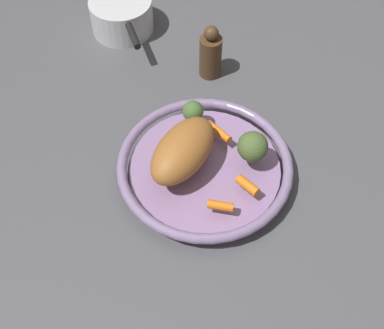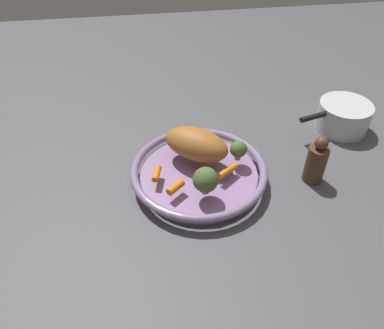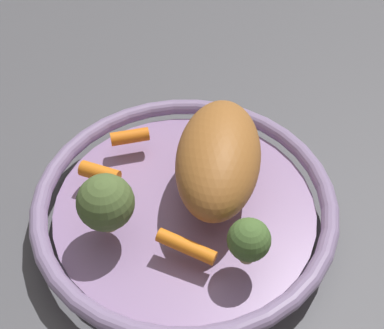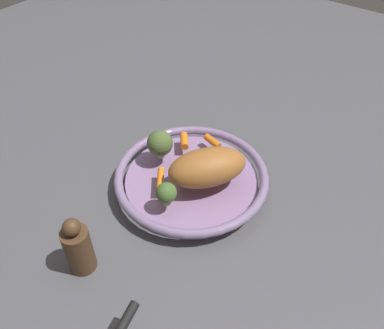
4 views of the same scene
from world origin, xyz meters
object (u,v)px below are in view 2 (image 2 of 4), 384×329
(baby_carrot_left, at_px, (176,187))
(saucepan, at_px, (343,116))
(broccoli_floret_small, at_px, (238,149))
(baby_carrot_back, at_px, (157,174))
(pepper_mill, at_px, (316,162))
(serving_bowl, at_px, (199,173))
(roast_chicken_piece, at_px, (195,144))
(baby_carrot_center, at_px, (228,171))
(broccoli_floret_mid, at_px, (205,180))

(baby_carrot_left, relative_size, saucepan, 0.20)
(broccoli_floret_small, relative_size, saucepan, 0.23)
(baby_carrot_back, xyz_separation_m, pepper_mill, (-0.02, -0.40, 0.00))
(serving_bowl, xyz_separation_m, baby_carrot_left, (-0.07, 0.07, 0.03))
(roast_chicken_piece, height_order, saucepan, roast_chicken_piece)
(baby_carrot_left, bearing_deg, broccoli_floret_small, -62.46)
(baby_carrot_center, bearing_deg, broccoli_floret_mid, 129.17)
(roast_chicken_piece, height_order, pepper_mill, pepper_mill)
(serving_bowl, bearing_deg, baby_carrot_center, -116.56)
(baby_carrot_center, distance_m, broccoli_floret_small, 0.07)
(broccoli_floret_mid, bearing_deg, saucepan, -61.34)
(broccoli_floret_small, distance_m, pepper_mill, 0.20)
(broccoli_floret_mid, bearing_deg, baby_carrot_center, -50.83)
(baby_carrot_left, bearing_deg, saucepan, -65.81)
(baby_carrot_center, relative_size, broccoli_floret_mid, 0.92)
(serving_bowl, distance_m, saucepan, 0.49)
(pepper_mill, bearing_deg, serving_bowl, 82.52)
(baby_carrot_left, relative_size, broccoli_floret_small, 0.87)
(pepper_mill, bearing_deg, baby_carrot_back, 87.18)
(baby_carrot_back, xyz_separation_m, broccoli_floret_mid, (-0.07, -0.10, 0.03))
(baby_carrot_back, distance_m, baby_carrot_center, 0.17)
(baby_carrot_back, bearing_deg, baby_carrot_center, -94.84)
(serving_bowl, bearing_deg, baby_carrot_left, 137.43)
(baby_carrot_left, height_order, broccoli_floret_mid, broccoli_floret_mid)
(serving_bowl, relative_size, baby_carrot_left, 7.45)
(baby_carrot_center, height_order, broccoli_floret_small, broccoli_floret_small)
(baby_carrot_left, bearing_deg, roast_chicken_piece, -29.08)
(broccoli_floret_small, bearing_deg, pepper_mill, -106.01)
(serving_bowl, bearing_deg, saucepan, -70.38)
(roast_chicken_piece, height_order, baby_carrot_center, roast_chicken_piece)
(baby_carrot_left, distance_m, baby_carrot_back, 0.07)
(serving_bowl, xyz_separation_m, roast_chicken_piece, (0.04, 0.00, 0.06))
(serving_bowl, bearing_deg, pepper_mill, -97.48)
(baby_carrot_left, bearing_deg, baby_carrot_back, 35.89)
(serving_bowl, distance_m, baby_carrot_back, 0.11)
(baby_carrot_left, height_order, baby_carrot_center, baby_carrot_left)
(roast_chicken_piece, relative_size, broccoli_floret_small, 3.20)
(baby_carrot_back, height_order, broccoli_floret_small, broccoli_floret_small)
(baby_carrot_center, xyz_separation_m, broccoli_floret_mid, (-0.06, 0.07, 0.03))
(roast_chicken_piece, distance_m, broccoli_floret_mid, 0.13)
(serving_bowl, distance_m, roast_chicken_piece, 0.07)
(baby_carrot_left, distance_m, broccoli_floret_mid, 0.07)
(broccoli_floret_small, bearing_deg, baby_carrot_center, 143.22)
(roast_chicken_piece, distance_m, pepper_mill, 0.30)
(pepper_mill, bearing_deg, roast_chicken_piece, 74.71)
(broccoli_floret_mid, xyz_separation_m, broccoli_floret_small, (0.10, -0.11, -0.01))
(baby_carrot_center, bearing_deg, serving_bowl, 63.44)
(broccoli_floret_mid, bearing_deg, baby_carrot_left, 75.92)
(baby_carrot_back, distance_m, pepper_mill, 0.40)
(baby_carrot_back, height_order, saucepan, saucepan)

